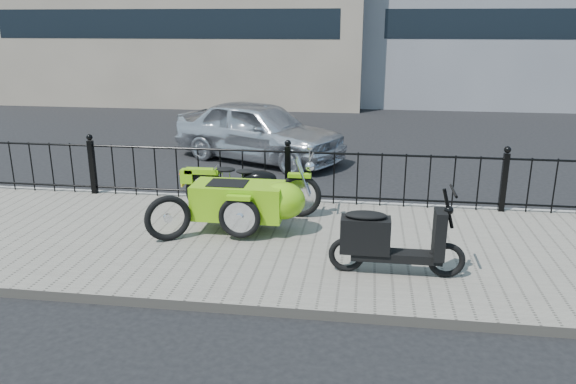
# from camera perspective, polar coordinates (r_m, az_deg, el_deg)

# --- Properties ---
(ground) EXTENTS (120.00, 120.00, 0.00)m
(ground) POSITION_cam_1_polar(r_m,az_deg,el_deg) (8.43, -1.28, -4.44)
(ground) COLOR black
(ground) RESTS_ON ground
(sidewalk) EXTENTS (30.00, 3.80, 0.12)m
(sidewalk) POSITION_cam_1_polar(r_m,az_deg,el_deg) (7.95, -1.87, -5.33)
(sidewalk) COLOR slate
(sidewalk) RESTS_ON ground
(curb) EXTENTS (30.00, 0.10, 0.12)m
(curb) POSITION_cam_1_polar(r_m,az_deg,el_deg) (9.75, 0.10, -1.06)
(curb) COLOR gray
(curb) RESTS_ON ground
(iron_fence) EXTENTS (14.11, 0.11, 1.08)m
(iron_fence) POSITION_cam_1_polar(r_m,az_deg,el_deg) (9.47, -0.02, 1.72)
(iron_fence) COLOR black
(iron_fence) RESTS_ON sidewalk
(motorcycle_sidecar) EXTENTS (2.28, 1.48, 0.98)m
(motorcycle_sidecar) POSITION_cam_1_polar(r_m,az_deg,el_deg) (8.25, -3.64, -0.58)
(motorcycle_sidecar) COLOR black
(motorcycle_sidecar) RESTS_ON sidewalk
(scooter) EXTENTS (1.64, 0.48, 1.11)m
(scooter) POSITION_cam_1_polar(r_m,az_deg,el_deg) (6.87, 10.05, -4.87)
(scooter) COLOR black
(scooter) RESTS_ON sidewalk
(spare_tire) EXTENTS (0.60, 0.45, 0.66)m
(spare_tire) POSITION_cam_1_polar(r_m,az_deg,el_deg) (7.98, -12.11, -2.62)
(spare_tire) COLOR black
(spare_tire) RESTS_ON sidewalk
(sedan_car) EXTENTS (4.36, 3.15, 1.38)m
(sedan_car) POSITION_cam_1_polar(r_m,az_deg,el_deg) (12.87, -2.98, 6.24)
(sedan_car) COLOR silver
(sedan_car) RESTS_ON ground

